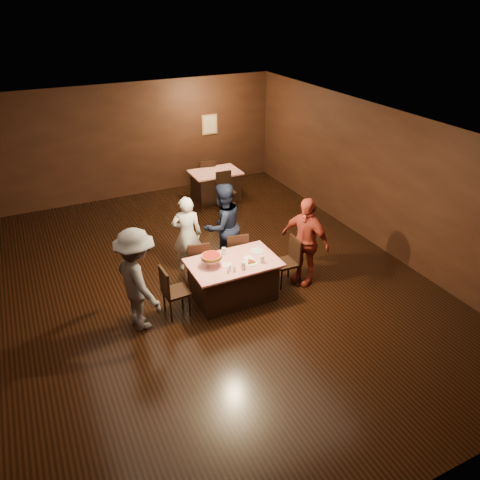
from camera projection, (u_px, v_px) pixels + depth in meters
name	position (u px, v px, depth m)	size (l,w,h in m)	color
room	(202.00, 180.00, 8.11)	(10.00, 10.04, 3.02)	black
main_table	(234.00, 280.00, 8.52)	(1.60, 1.00, 0.77)	#B30B11
back_table	(216.00, 185.00, 12.60)	(1.30, 0.90, 0.77)	#B91D0C
chair_far_left	(198.00, 261.00, 8.91)	(0.42, 0.42, 0.95)	black
chair_far_right	(236.00, 252.00, 9.22)	(0.42, 0.42, 0.95)	black
chair_end_left	(176.00, 291.00, 8.05)	(0.42, 0.42, 0.95)	black
chair_end_right	(286.00, 262.00, 8.90)	(0.42, 0.42, 0.95)	black
chair_back_near	(226.00, 191.00, 12.00)	(0.42, 0.42, 0.95)	black
chair_back_far	(207.00, 175.00, 13.03)	(0.42, 0.42, 0.95)	black
diner_white_jacket	(187.00, 235.00, 9.18)	(0.58, 0.38, 1.60)	silver
diner_navy_hoodie	(223.00, 226.00, 9.31)	(0.87, 0.68, 1.78)	black
diner_grey_knit	(138.00, 280.00, 7.57)	(1.17, 0.67, 1.81)	#56575C
diner_red_shirt	(305.00, 241.00, 8.78)	(1.03, 0.43, 1.76)	maroon
pizza_stand	(211.00, 257.00, 8.13)	(0.38, 0.38, 0.22)	black
plate_with_slice	(250.00, 262.00, 8.27)	(0.25, 0.25, 0.06)	white
plate_empty	(257.00, 251.00, 8.66)	(0.25, 0.25, 0.01)	white
glass_front_left	(243.00, 266.00, 8.08)	(0.08, 0.08, 0.14)	silver
glass_front_right	(262.00, 259.00, 8.27)	(0.08, 0.08, 0.14)	silver
glass_back	(224.00, 251.00, 8.52)	(0.08, 0.08, 0.14)	silver
condiments	(231.00, 269.00, 8.02)	(0.17, 0.10, 0.09)	silver
napkin_center	(248.00, 258.00, 8.45)	(0.16, 0.16, 0.01)	white
napkin_left	(227.00, 265.00, 8.23)	(0.16, 0.16, 0.01)	white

